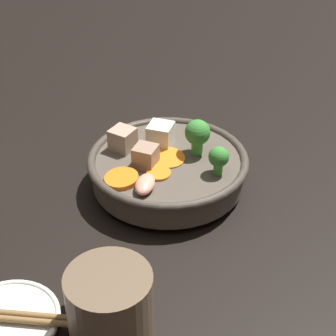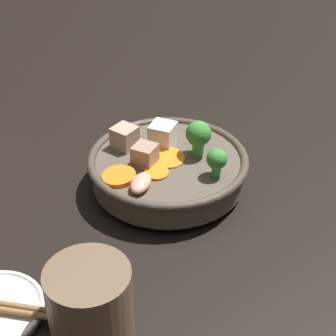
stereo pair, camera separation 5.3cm
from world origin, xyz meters
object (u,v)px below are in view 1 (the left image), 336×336
object	(u,v)px
side_saucer	(7,322)
dark_mug	(110,307)
stirfry_bowl	(168,166)
chopsticks_pair	(6,316)

from	to	relation	value
side_saucer	dark_mug	bearing A→B (deg)	-135.38
side_saucer	dark_mug	xyz separation A→B (m)	(-0.08, -0.08, 0.04)
stirfry_bowl	chopsticks_pair	size ratio (longest dim) A/B	1.26
dark_mug	chopsticks_pair	xyz separation A→B (m)	(0.08, 0.08, -0.03)
side_saucer	chopsticks_pair	world-z (taller)	chopsticks_pair
stirfry_bowl	dark_mug	distance (m)	0.27
stirfry_bowl	dark_mug	xyz separation A→B (m)	(-0.17, 0.22, 0.01)
stirfry_bowl	chopsticks_pair	distance (m)	0.31
side_saucer	dark_mug	size ratio (longest dim) A/B	1.02
stirfry_bowl	chopsticks_pair	bearing A→B (deg)	105.99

